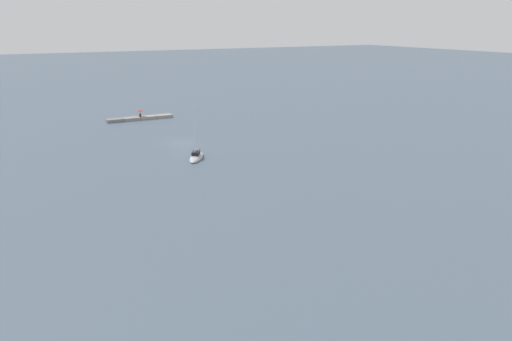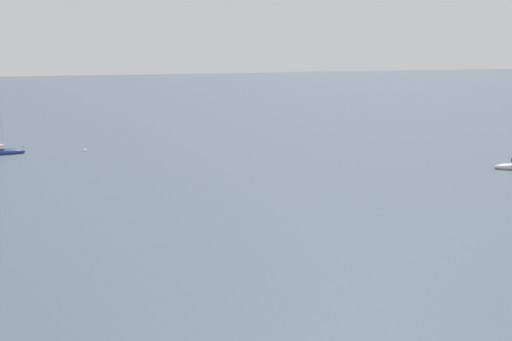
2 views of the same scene
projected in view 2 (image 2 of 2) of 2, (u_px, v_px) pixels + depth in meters
mooring_buoy_near at (85, 151)px, 70.32m from camera, size 0.44×0.44×0.44m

